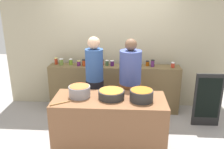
# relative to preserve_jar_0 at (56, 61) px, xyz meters

# --- Properties ---
(ground) EXTENTS (12.00, 12.00, 0.00)m
(ground) POSITION_rel_preserve_jar_0_xyz_m (1.22, -1.16, -1.06)
(ground) COLOR #9A9592
(storefront_wall) EXTENTS (4.80, 0.12, 3.00)m
(storefront_wall) POSITION_rel_preserve_jar_0_xyz_m (1.22, 0.29, 0.44)
(storefront_wall) COLOR tan
(storefront_wall) RESTS_ON ground
(display_shelf) EXTENTS (2.70, 0.36, 0.99)m
(display_shelf) POSITION_rel_preserve_jar_0_xyz_m (1.22, -0.06, -0.56)
(display_shelf) COLOR brown
(display_shelf) RESTS_ON ground
(prep_table) EXTENTS (1.70, 0.70, 0.88)m
(prep_table) POSITION_rel_preserve_jar_0_xyz_m (1.22, -1.46, -0.62)
(prep_table) COLOR brown
(prep_table) RESTS_ON ground
(preserve_jar_0) EXTENTS (0.07, 0.07, 0.14)m
(preserve_jar_0) POSITION_rel_preserve_jar_0_xyz_m (0.00, 0.00, 0.00)
(preserve_jar_0) COLOR #A53019
(preserve_jar_0) RESTS_ON display_shelf
(preserve_jar_1) EXTENTS (0.09, 0.09, 0.13)m
(preserve_jar_1) POSITION_rel_preserve_jar_0_xyz_m (0.12, -0.05, -0.00)
(preserve_jar_1) COLOR olive
(preserve_jar_1) RESTS_ON display_shelf
(preserve_jar_2) EXTENTS (0.08, 0.08, 0.12)m
(preserve_jar_2) POSITION_rel_preserve_jar_0_xyz_m (0.31, -0.02, -0.01)
(preserve_jar_2) COLOR olive
(preserve_jar_2) RESTS_ON display_shelf
(preserve_jar_3) EXTENTS (0.08, 0.08, 0.11)m
(preserve_jar_3) POSITION_rel_preserve_jar_0_xyz_m (0.50, -0.10, -0.01)
(preserve_jar_3) COLOR #561E4F
(preserve_jar_3) RESTS_ON display_shelf
(preserve_jar_4) EXTENTS (0.09, 0.09, 0.13)m
(preserve_jar_4) POSITION_rel_preserve_jar_0_xyz_m (0.61, -0.09, -0.00)
(preserve_jar_4) COLOR #AA3815
(preserve_jar_4) RESTS_ON display_shelf
(preserve_jar_5) EXTENTS (0.09, 0.09, 0.13)m
(preserve_jar_5) POSITION_rel_preserve_jar_0_xyz_m (0.75, -0.02, -0.00)
(preserve_jar_5) COLOR red
(preserve_jar_5) RESTS_ON display_shelf
(preserve_jar_6) EXTENTS (0.07, 0.07, 0.12)m
(preserve_jar_6) POSITION_rel_preserve_jar_0_xyz_m (0.86, -0.01, -0.01)
(preserve_jar_6) COLOR #541657
(preserve_jar_6) RESTS_ON display_shelf
(preserve_jar_7) EXTENTS (0.07, 0.07, 0.11)m
(preserve_jar_7) POSITION_rel_preserve_jar_0_xyz_m (0.97, 0.00, -0.01)
(preserve_jar_7) COLOR #C13A12
(preserve_jar_7) RESTS_ON display_shelf
(preserve_jar_8) EXTENTS (0.07, 0.07, 0.11)m
(preserve_jar_8) POSITION_rel_preserve_jar_0_xyz_m (1.08, -0.04, -0.01)
(preserve_jar_8) COLOR #395433
(preserve_jar_8) RESTS_ON display_shelf
(preserve_jar_9) EXTENTS (0.08, 0.08, 0.11)m
(preserve_jar_9) POSITION_rel_preserve_jar_0_xyz_m (1.18, -0.05, -0.01)
(preserve_jar_9) COLOR #461951
(preserve_jar_9) RESTS_ON display_shelf
(preserve_jar_10) EXTENTS (0.07, 0.07, 0.13)m
(preserve_jar_10) POSITION_rel_preserve_jar_0_xyz_m (1.47, -0.12, -0.01)
(preserve_jar_10) COLOR #1F501F
(preserve_jar_10) RESTS_ON display_shelf
(preserve_jar_11) EXTENTS (0.09, 0.09, 0.10)m
(preserve_jar_11) POSITION_rel_preserve_jar_0_xyz_m (1.73, -0.08, -0.02)
(preserve_jar_11) COLOR #592A43
(preserve_jar_11) RESTS_ON display_shelf
(preserve_jar_12) EXTENTS (0.07, 0.07, 0.10)m
(preserve_jar_12) POSITION_rel_preserve_jar_0_xyz_m (1.91, -0.01, -0.02)
(preserve_jar_12) COLOR #98430B
(preserve_jar_12) RESTS_ON display_shelf
(preserve_jar_13) EXTENTS (0.08, 0.08, 0.14)m
(preserve_jar_13) POSITION_rel_preserve_jar_0_xyz_m (2.00, -0.06, 0.00)
(preserve_jar_13) COLOR #55245E
(preserve_jar_13) RESTS_ON display_shelf
(preserve_jar_14) EXTENTS (0.08, 0.08, 0.11)m
(preserve_jar_14) POSITION_rel_preserve_jar_0_xyz_m (2.41, -0.10, -0.02)
(preserve_jar_14) COLOR #B3301E
(preserve_jar_14) RESTS_ON display_shelf
(cooking_pot_left) EXTENTS (0.33, 0.33, 0.17)m
(cooking_pot_left) POSITION_rel_preserve_jar_0_xyz_m (0.76, -1.41, -0.09)
(cooking_pot_left) COLOR gray
(cooking_pot_left) RESTS_ON prep_table
(cooking_pot_center) EXTENTS (0.39, 0.39, 0.13)m
(cooking_pot_center) POSITION_rel_preserve_jar_0_xyz_m (1.25, -1.43, -0.11)
(cooking_pot_center) COLOR #2D2D2D
(cooking_pot_center) RESTS_ON prep_table
(cooking_pot_right) EXTENTS (0.35, 0.35, 0.17)m
(cooking_pot_right) POSITION_rel_preserve_jar_0_xyz_m (1.70, -1.50, -0.09)
(cooking_pot_right) COLOR #2D2D2D
(cooking_pot_right) RESTS_ON prep_table
(wooden_spoon) EXTENTS (0.26, 0.17, 0.02)m
(wooden_spoon) POSITION_rel_preserve_jar_0_xyz_m (0.53, -1.68, -0.17)
(wooden_spoon) COLOR #9E703D
(wooden_spoon) RESTS_ON prep_table
(cook_with_tongs) EXTENTS (0.32, 0.32, 1.70)m
(cook_with_tongs) POSITION_rel_preserve_jar_0_xyz_m (0.91, -0.75, -0.28)
(cook_with_tongs) COLOR black
(cook_with_tongs) RESTS_ON ground
(cook_in_cap) EXTENTS (0.38, 0.38, 1.69)m
(cook_in_cap) POSITION_rel_preserve_jar_0_xyz_m (1.54, -0.89, -0.29)
(cook_in_cap) COLOR brown
(cook_in_cap) RESTS_ON ground
(chalkboard_sign) EXTENTS (0.50, 0.05, 1.03)m
(chalkboard_sign) POSITION_rel_preserve_jar_0_xyz_m (2.99, -0.62, -0.54)
(chalkboard_sign) COLOR black
(chalkboard_sign) RESTS_ON ground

